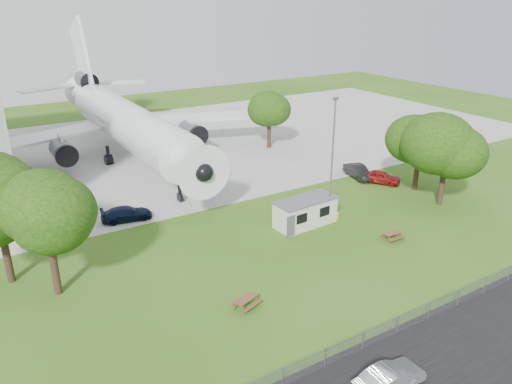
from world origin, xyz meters
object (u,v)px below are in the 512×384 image
picnic_west (246,307)px  car_centre_sedan (389,379)px  picnic_east (392,240)px  site_cabin (305,212)px  airliner (124,120)px

picnic_west → car_centre_sedan: car_centre_sedan is taller
picnic_east → car_centre_sedan: bearing=-134.3°
site_cabin → picnic_west: site_cabin is taller
car_centre_sedan → picnic_east: bearing=-46.6°
site_cabin → picnic_east: 8.35m
site_cabin → picnic_west: bearing=-143.3°
site_cabin → car_centre_sedan: 21.64m
airliner → car_centre_sedan: (-1.11, -48.64, -4.54)m
site_cabin → car_centre_sedan: size_ratio=1.55×
picnic_east → airliner: bearing=111.9°
car_centre_sedan → picnic_west: bearing=14.3°
airliner → picnic_east: 38.24m
site_cabin → picnic_west: 14.72m
site_cabin → picnic_west: (-11.75, -8.77, -1.31)m
picnic_west → picnic_east: (16.48, 2.01, 0.00)m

